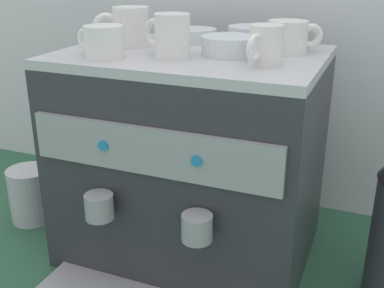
{
  "coord_description": "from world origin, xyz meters",
  "views": [
    {
      "loc": [
        0.37,
        -0.91,
        0.65
      ],
      "look_at": [
        0.0,
        0.0,
        0.26
      ],
      "focal_mm": 44.91,
      "sensor_mm": 36.0,
      "label": 1
    }
  ],
  "objects": [
    {
      "name": "ceramic_cup_2",
      "position": [
        -0.15,
        0.01,
        0.51
      ],
      "size": [
        0.11,
        0.08,
        0.08
      ],
      "color": "white",
      "rests_on": "espresso_machine"
    },
    {
      "name": "ground_plane",
      "position": [
        0.0,
        0.0,
        0.0
      ],
      "size": [
        4.0,
        4.0,
        0.0
      ],
      "primitive_type": "plane",
      "color": "#28563D"
    },
    {
      "name": "ceramic_cup_1",
      "position": [
        0.17,
        -0.06,
        0.5
      ],
      "size": [
        0.06,
        0.1,
        0.07
      ],
      "color": "white",
      "rests_on": "espresso_machine"
    },
    {
      "name": "ceramic_bowl_0",
      "position": [
        -0.04,
        0.11,
        0.48
      ],
      "size": [
        0.1,
        0.1,
        0.03
      ],
      "color": "silver",
      "rests_on": "espresso_machine"
    },
    {
      "name": "ceramic_bowl_2",
      "position": [
        0.09,
        0.11,
        0.49
      ],
      "size": [
        0.1,
        0.1,
        0.04
      ],
      "color": "silver",
      "rests_on": "espresso_machine"
    },
    {
      "name": "ceramic_cup_4",
      "position": [
        -0.02,
        -0.07,
        0.51
      ],
      "size": [
        0.11,
        0.07,
        0.08
      ],
      "color": "white",
      "rests_on": "espresso_machine"
    },
    {
      "name": "espresso_machine",
      "position": [
        0.0,
        -0.0,
        0.23
      ],
      "size": [
        0.53,
        0.5,
        0.47
      ],
      "color": "#2D2D33",
      "rests_on": "ground_plane"
    },
    {
      "name": "ceramic_cup_3",
      "position": [
        -0.14,
        -0.12,
        0.5
      ],
      "size": [
        0.11,
        0.08,
        0.06
      ],
      "color": "white",
      "rests_on": "espresso_machine"
    },
    {
      "name": "ceramic_cup_0",
      "position": [
        0.18,
        0.06,
        0.5
      ],
      "size": [
        0.11,
        0.09,
        0.06
      ],
      "color": "white",
      "rests_on": "espresso_machine"
    },
    {
      "name": "ceramic_bowl_1",
      "position": [
        0.08,
        -0.0,
        0.48
      ],
      "size": [
        0.11,
        0.11,
        0.04
      ],
      "color": "silver",
      "rests_on": "espresso_machine"
    },
    {
      "name": "milk_pitcher",
      "position": [
        -0.44,
        -0.04,
        0.07
      ],
      "size": [
        0.11,
        0.11,
        0.14
      ],
      "primitive_type": "cylinder",
      "color": "#B7B7BC",
      "rests_on": "ground_plane"
    }
  ]
}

